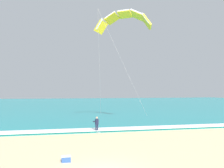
# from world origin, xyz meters

# --- Properties ---
(sea) EXTENTS (200.00, 120.00, 0.20)m
(sea) POSITION_xyz_m (0.00, 73.21, 0.10)
(sea) COLOR teal
(sea) RESTS_ON ground
(surf_foam) EXTENTS (200.00, 2.33, 0.04)m
(surf_foam) POSITION_xyz_m (0.00, 14.21, 0.22)
(surf_foam) COLOR white
(surf_foam) RESTS_ON sea
(surfboard) EXTENTS (0.98, 1.46, 0.09)m
(surfboard) POSITION_xyz_m (1.87, 13.49, 0.03)
(surfboard) COLOR white
(surfboard) RESTS_ON ground
(kitesurfer) EXTENTS (0.66, 0.65, 1.69)m
(kitesurfer) POSITION_xyz_m (1.87, 13.51, 0.94)
(kitesurfer) COLOR #191E38
(kitesurfer) RESTS_ON ground
(kite_primary) EXTENTS (8.02, 8.77, 14.44)m
(kite_primary) POSITION_xyz_m (6.78, 19.97, 14.38)
(kite_primary) COLOR yellow
(cooler_box) EXTENTS (0.58, 0.38, 0.40)m
(cooler_box) POSITION_xyz_m (-2.00, 2.69, 0.20)
(cooler_box) COLOR #2D51B2
(cooler_box) RESTS_ON ground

